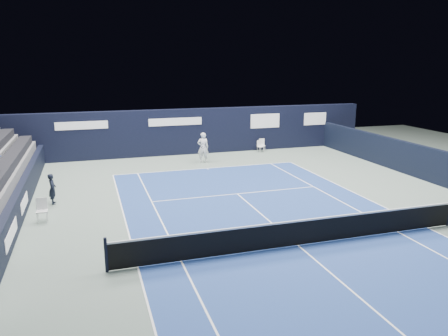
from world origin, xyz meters
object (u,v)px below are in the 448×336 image
object	(u,v)px
line_judge_chair	(42,208)
tennis_net	(299,232)
folding_chair_back_b	(260,145)
folding_chair_back_a	(262,143)
tennis_player	(203,147)

from	to	relation	value
line_judge_chair	tennis_net	xyz separation A→B (m)	(8.61, -5.26, -0.03)
folding_chair_back_b	tennis_net	xyz separation A→B (m)	(-4.86, -15.52, 0.03)
line_judge_chair	tennis_net	world-z (taller)	tennis_net
tennis_net	line_judge_chair	bearing A→B (deg)	148.59
folding_chair_back_a	tennis_net	xyz separation A→B (m)	(-5.15, -15.86, -0.08)
folding_chair_back_a	folding_chair_back_b	world-z (taller)	folding_chair_back_a
folding_chair_back_a	tennis_net	size ratio (longest dim) A/B	0.07
folding_chair_back_a	line_judge_chair	world-z (taller)	line_judge_chair
folding_chair_back_b	line_judge_chair	size ratio (longest dim) A/B	0.89
folding_chair_back_b	tennis_player	xyz separation A→B (m)	(-4.66, -1.95, 0.48)
line_judge_chair	folding_chair_back_a	bearing A→B (deg)	37.59
folding_chair_back_a	line_judge_chair	xyz separation A→B (m)	(-13.76, -10.60, -0.05)
folding_chair_back_a	folding_chair_back_b	size ratio (longest dim) A/B	1.05
line_judge_chair	tennis_player	size ratio (longest dim) A/B	0.49
line_judge_chair	tennis_net	bearing A→B (deg)	-31.41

